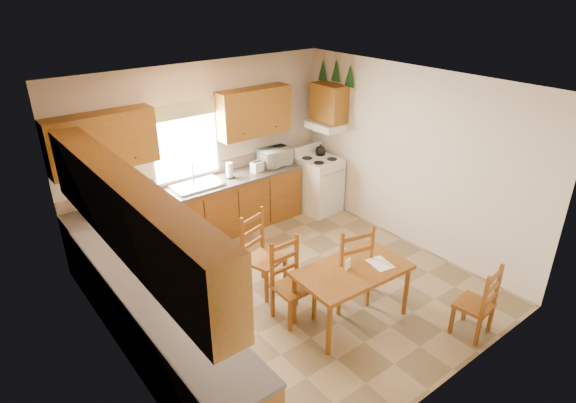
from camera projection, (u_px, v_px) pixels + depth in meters
floor at (293, 289)px, 6.47m from camera, size 4.50×4.50×0.00m
ceiling at (294, 88)px, 5.32m from camera, size 4.50×4.50×0.00m
wall_left at (112, 259)px, 4.64m from camera, size 4.50×4.50×0.00m
wall_right at (411, 159)px, 7.15m from camera, size 4.50×4.50×0.00m
wall_back at (203, 151)px, 7.49m from camera, size 4.50×4.50×0.00m
wall_front at (451, 281)px, 4.30m from camera, size 4.50×4.50×0.00m
lower_cab_back at (196, 216)px, 7.46m from camera, size 3.75×0.60×0.88m
lower_cab_left at (159, 329)px, 5.09m from camera, size 0.60×3.60×0.88m
counter_back at (193, 189)px, 7.26m from camera, size 3.75×0.63×0.04m
counter_left at (153, 293)px, 4.89m from camera, size 0.63×3.60×0.04m
backsplash at (184, 177)px, 7.42m from camera, size 3.75×0.01×0.18m
upper_cab_back_left at (102, 141)px, 6.30m from camera, size 1.41×0.33×0.75m
upper_cab_back_right at (254, 112)px, 7.64m from camera, size 1.25×0.33×0.75m
upper_cab_left at (127, 213)px, 4.41m from camera, size 0.33×3.60×0.75m
upper_cab_stove at (329, 103)px, 8.00m from camera, size 0.33×0.62×0.62m
range_hood at (326, 126)px, 8.13m from camera, size 0.44×0.62×0.12m
window_frame at (186, 142)px, 7.22m from camera, size 1.13×0.02×1.18m
window_pane at (186, 143)px, 7.22m from camera, size 1.05×0.01×1.10m
window_valance at (183, 110)px, 6.98m from camera, size 1.19×0.01×0.24m
sink_basin at (197, 185)px, 7.29m from camera, size 0.75×0.45×0.04m
pine_decal_a at (350, 76)px, 7.64m from camera, size 0.22×0.22×0.36m
pine_decal_b at (336, 70)px, 7.85m from camera, size 0.22×0.22×0.36m
pine_decal_c at (323, 70)px, 8.09m from camera, size 0.22×0.22×0.36m
stove at (319, 185)px, 8.47m from camera, size 0.67×0.69×0.95m
coffeemaker at (92, 205)px, 6.32m from camera, size 0.24×0.27×0.34m
paper_towel at (230, 170)px, 7.56m from camera, size 0.12×0.12×0.25m
toaster at (257, 167)px, 7.83m from camera, size 0.23×0.17×0.17m
microwave at (275, 157)px, 8.06m from camera, size 0.50×0.37×0.29m
dining_table at (351, 294)px, 5.78m from camera, size 1.38×0.83×0.72m
chair_near_left at (347, 264)px, 6.00m from camera, size 0.57×0.55×1.14m
chair_near_right at (475, 300)px, 5.49m from camera, size 0.43×0.42×0.93m
chair_far_left at (264, 254)px, 6.24m from camera, size 0.56×0.55×1.09m
chair_far_right at (293, 283)px, 5.72m from camera, size 0.43×0.41×1.03m
table_paper at (380, 263)px, 5.72m from camera, size 0.27×0.33×0.00m
table_card at (348, 264)px, 5.59m from camera, size 0.10×0.04×0.13m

